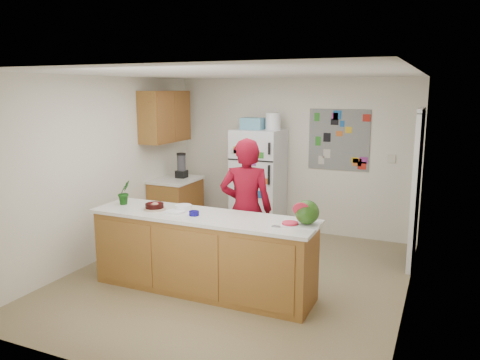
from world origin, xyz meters
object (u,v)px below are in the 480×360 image
at_px(refrigerator, 258,182).
at_px(person, 246,210).
at_px(watermelon, 307,212).
at_px(cherry_bowl, 155,206).

height_order(refrigerator, person, person).
distance_m(watermelon, cherry_bowl, 1.85).
xyz_separation_m(refrigerator, watermelon, (1.46, -2.31, 0.21)).
distance_m(refrigerator, watermelon, 2.74).
relative_size(refrigerator, cherry_bowl, 7.84).
bearing_deg(watermelon, refrigerator, 122.33).
xyz_separation_m(refrigerator, cherry_bowl, (-0.38, -2.39, 0.11)).
relative_size(refrigerator, person, 0.97).
bearing_deg(cherry_bowl, refrigerator, 80.85).
distance_m(person, cherry_bowl, 1.10).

